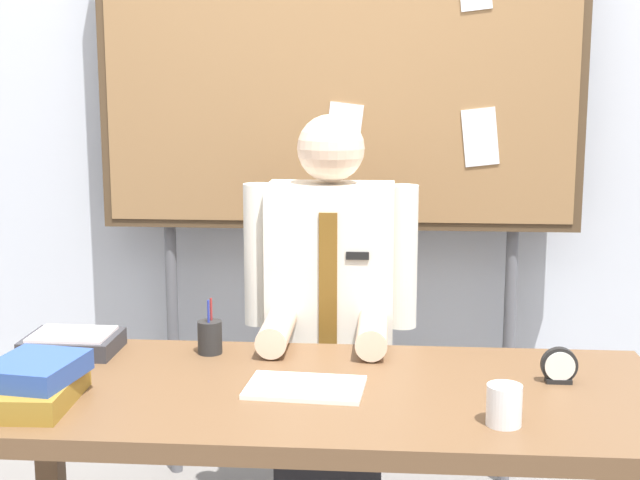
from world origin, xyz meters
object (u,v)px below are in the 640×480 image
(paper_tray, at_px, (73,343))
(coffee_mug, at_px, (504,405))
(book_stack, at_px, (36,383))
(bulletin_board, at_px, (339,68))
(desk_clock, at_px, (559,367))
(person, at_px, (330,349))
(pen_holder, at_px, (210,337))
(desk, at_px, (314,419))
(open_notebook, at_px, (305,387))

(paper_tray, bearing_deg, coffee_mug, -21.42)
(book_stack, bearing_deg, bulletin_board, 61.12)
(coffee_mug, bearing_deg, desk_clock, 59.46)
(bulletin_board, height_order, paper_tray, bulletin_board)
(person, height_order, bulletin_board, bulletin_board)
(coffee_mug, bearing_deg, pen_holder, 148.19)
(person, distance_m, bulletin_board, 0.99)
(desk, xyz_separation_m, pen_holder, (-0.32, 0.26, 0.13))
(bulletin_board, xyz_separation_m, pen_holder, (-0.32, -0.77, -0.76))
(desk, xyz_separation_m, bulletin_board, (0.00, 1.03, 0.90))
(person, distance_m, pen_holder, 0.48)
(coffee_mug, relative_size, paper_tray, 0.36)
(pen_holder, bearing_deg, person, 46.16)
(book_stack, xyz_separation_m, paper_tray, (-0.06, 0.41, -0.02))
(person, bearing_deg, coffee_mug, -61.08)
(book_stack, bearing_deg, desk_clock, 11.12)
(desk, bearing_deg, book_stack, -165.63)
(desk, bearing_deg, open_notebook, -137.08)
(pen_holder, xyz_separation_m, paper_tray, (-0.40, -0.02, -0.02))
(book_stack, height_order, open_notebook, book_stack)
(coffee_mug, bearing_deg, person, 118.92)
(person, distance_m, coffee_mug, 0.94)
(desk, relative_size, desk_clock, 19.09)
(open_notebook, distance_m, paper_tray, 0.75)
(coffee_mug, bearing_deg, open_notebook, 157.36)
(book_stack, relative_size, desk_clock, 3.18)
(paper_tray, bearing_deg, pen_holder, 3.00)
(book_stack, distance_m, open_notebook, 0.66)
(desk, xyz_separation_m, paper_tray, (-0.72, 0.24, 0.11))
(desk, distance_m, coffee_mug, 0.52)
(person, xyz_separation_m, book_stack, (-0.66, -0.77, 0.14))
(desk, xyz_separation_m, person, (0.00, 0.60, 0.00))
(desk_clock, relative_size, paper_tray, 0.36)
(bulletin_board, relative_size, book_stack, 7.23)
(pen_holder, bearing_deg, book_stack, -127.97)
(desk, relative_size, coffee_mug, 19.03)
(person, relative_size, open_notebook, 4.77)
(desk, bearing_deg, pen_holder, 140.84)
(desk_clock, bearing_deg, paper_tray, 173.32)
(book_stack, distance_m, desk_clock, 1.31)
(coffee_mug, height_order, paper_tray, coffee_mug)
(open_notebook, bearing_deg, desk_clock, 9.10)
(paper_tray, bearing_deg, desk_clock, -6.68)
(pen_holder, distance_m, paper_tray, 0.40)
(open_notebook, bearing_deg, book_stack, -166.85)
(coffee_mug, height_order, pen_holder, pen_holder)
(person, relative_size, book_stack, 4.69)
(open_notebook, height_order, coffee_mug, coffee_mug)
(coffee_mug, distance_m, paper_tray, 1.26)
(book_stack, relative_size, coffee_mug, 3.17)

